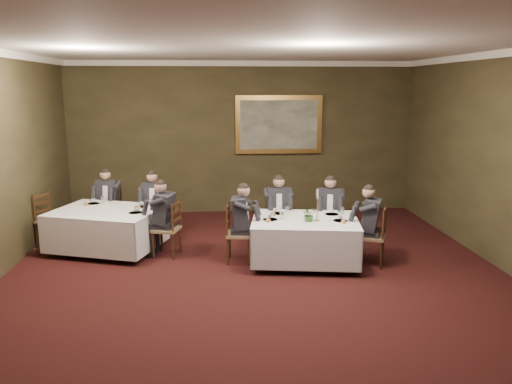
{
  "coord_description": "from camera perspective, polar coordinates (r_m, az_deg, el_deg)",
  "views": [
    {
      "loc": [
        -0.61,
        -6.63,
        2.93
      ],
      "look_at": [
        0.06,
        1.74,
        1.15
      ],
      "focal_mm": 35.0,
      "sensor_mm": 36.0,
      "label": 1
    }
  ],
  "objects": [
    {
      "name": "diner_sec_backleft",
      "position": [
        10.43,
        -16.44,
        -1.94
      ],
      "size": [
        0.48,
        0.54,
        1.35
      ],
      "rotation": [
        0.0,
        0.0,
        2.97
      ],
      "color": "black",
      "rests_on": "chair_sec_backleft"
    },
    {
      "name": "chair_main_endleft",
      "position": [
        8.53,
        -2.01,
        -6.11
      ],
      "size": [
        0.46,
        0.48,
        1.0
      ],
      "rotation": [
        0.0,
        0.0,
        -1.68
      ],
      "color": "olive",
      "rests_on": "ground"
    },
    {
      "name": "ground",
      "position": [
        7.28,
        0.63,
        -11.78
      ],
      "size": [
        10.0,
        10.0,
        0.0
      ],
      "primitive_type": "plane",
      "color": "black",
      "rests_on": "ground"
    },
    {
      "name": "diner_main_backright",
      "position": [
        9.32,
        8.36,
        -3.21
      ],
      "size": [
        0.49,
        0.55,
        1.35
      ],
      "rotation": [
        0.0,
        0.0,
        2.94
      ],
      "color": "black",
      "rests_on": "chair_main_backright"
    },
    {
      "name": "diner_main_endright",
      "position": [
        8.54,
        13.08,
        -4.81
      ],
      "size": [
        0.6,
        0.55,
        1.35
      ],
      "rotation": [
        0.0,
        0.0,
        1.17
      ],
      "color": "black",
      "rests_on": "chair_main_endright"
    },
    {
      "name": "back_wall",
      "position": [
        11.71,
        -1.58,
        6.17
      ],
      "size": [
        8.0,
        0.1,
        3.5
      ],
      "primitive_type": "cube",
      "color": "#2F2917",
      "rests_on": "ground"
    },
    {
      "name": "chair_sec_backleft",
      "position": [
        10.5,
        -16.35,
        -3.13
      ],
      "size": [
        0.51,
        0.49,
        1.0
      ],
      "rotation": [
        0.0,
        0.0,
        2.97
      ],
      "color": "olive",
      "rests_on": "ground"
    },
    {
      "name": "crown_molding",
      "position": [
        6.68,
        0.7,
        16.34
      ],
      "size": [
        8.0,
        10.0,
        0.12
      ],
      "color": "white",
      "rests_on": "back_wall"
    },
    {
      "name": "candlestick",
      "position": [
        8.24,
        7.02,
        -1.93
      ],
      "size": [
        0.08,
        0.08,
        0.54
      ],
      "color": "#C0833A",
      "rests_on": "table_main"
    },
    {
      "name": "chair_main_endright",
      "position": [
        8.6,
        13.08,
        -6.27
      ],
      "size": [
        0.56,
        0.57,
        1.0
      ],
      "rotation": [
        0.0,
        0.0,
        1.17
      ],
      "color": "olive",
      "rests_on": "ground"
    },
    {
      "name": "diner_sec_backright",
      "position": [
        9.97,
        -11.5,
        -2.31
      ],
      "size": [
        0.46,
        0.53,
        1.35
      ],
      "rotation": [
        0.0,
        0.0,
        3.01
      ],
      "color": "black",
      "rests_on": "chair_sec_backright"
    },
    {
      "name": "painting",
      "position": [
        11.69,
        2.62,
        7.7
      ],
      "size": [
        2.01,
        0.09,
        1.34
      ],
      "color": "gold",
      "rests_on": "back_wall"
    },
    {
      "name": "table_second",
      "position": [
        9.42,
        -16.65,
        -3.82
      ],
      "size": [
        2.19,
        1.91,
        0.67
      ],
      "rotation": [
        0.0,
        0.0,
        -0.32
      ],
      "color": "black",
      "rests_on": "ground"
    },
    {
      "name": "ceiling",
      "position": [
        6.68,
        0.7,
        16.86
      ],
      "size": [
        8.0,
        10.0,
        0.1
      ],
      "primitive_type": "cube",
      "color": "silver",
      "rests_on": "back_wall"
    },
    {
      "name": "centerpiece",
      "position": [
        8.21,
        6.09,
        -2.46
      ],
      "size": [
        0.3,
        0.28,
        0.26
      ],
      "primitive_type": "imported",
      "rotation": [
        0.0,
        0.0,
        0.42
      ],
      "color": "#2D5926",
      "rests_on": "table_main"
    },
    {
      "name": "diner_sec_endright",
      "position": [
        8.88,
        -10.2,
        -4.02
      ],
      "size": [
        0.57,
        0.52,
        1.35
      ],
      "rotation": [
        0.0,
        0.0,
        1.29
      ],
      "color": "black",
      "rests_on": "chair_sec_endright"
    },
    {
      "name": "chair_main_backright",
      "position": [
        9.39,
        8.32,
        -4.53
      ],
      "size": [
        0.52,
        0.5,
        1.0
      ],
      "rotation": [
        0.0,
        0.0,
        2.94
      ],
      "color": "olive",
      "rests_on": "ground"
    },
    {
      "name": "chair_sec_backright",
      "position": [
        10.04,
        -11.43,
        -3.56
      ],
      "size": [
        0.49,
        0.48,
        1.0
      ],
      "rotation": [
        0.0,
        0.0,
        3.01
      ],
      "color": "olive",
      "rests_on": "ground"
    },
    {
      "name": "diner_main_backleft",
      "position": [
        9.29,
        2.5,
        -3.14
      ],
      "size": [
        0.43,
        0.49,
        1.35
      ],
      "rotation": [
        0.0,
        0.0,
        3.17
      ],
      "color": "black",
      "rests_on": "chair_main_backleft"
    },
    {
      "name": "chair_sec_endright",
      "position": [
        8.94,
        -10.07,
        -5.43
      ],
      "size": [
        0.53,
        0.54,
        1.0
      ],
      "rotation": [
        0.0,
        0.0,
        1.29
      ],
      "color": "olive",
      "rests_on": "ground"
    },
    {
      "name": "place_setting_table_second",
      "position": [
        9.92,
        -17.79,
        -1.04
      ],
      "size": [
        0.33,
        0.31,
        0.14
      ],
      "color": "white",
      "rests_on": "table_second"
    },
    {
      "name": "diner_main_endleft",
      "position": [
        8.46,
        -1.95,
        -4.64
      ],
      "size": [
        0.52,
        0.45,
        1.35
      ],
      "rotation": [
        0.0,
        0.0,
        -1.68
      ],
      "color": "black",
      "rests_on": "chair_main_endleft"
    },
    {
      "name": "chair_main_backleft",
      "position": [
        9.36,
        2.48,
        -4.47
      ],
      "size": [
        0.45,
        0.43,
        1.0
      ],
      "rotation": [
        0.0,
        0.0,
        3.17
      ],
      "color": "olive",
      "rests_on": "ground"
    },
    {
      "name": "chair_sec_endleft",
      "position": [
        10.09,
        -22.34,
        -4.15
      ],
      "size": [
        0.57,
        0.58,
        1.0
      ],
      "rotation": [
        0.0,
        0.0,
        -2.02
      ],
      "color": "olive",
      "rests_on": "ground"
    },
    {
      "name": "table_main",
      "position": [
        8.45,
        5.59,
        -5.17
      ],
      "size": [
        1.95,
        1.59,
        0.67
      ],
      "rotation": [
        0.0,
        0.0,
        -0.15
      ],
      "color": "black",
      "rests_on": "ground"
    },
    {
      "name": "place_setting_table_main",
      "position": [
        8.74,
        2.76,
        -2.18
      ],
      "size": [
        0.33,
        0.31,
        0.14
      ],
      "color": "white",
      "rests_on": "table_main"
    }
  ]
}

